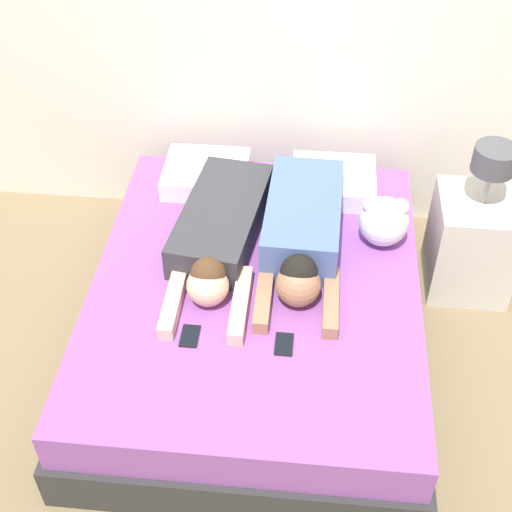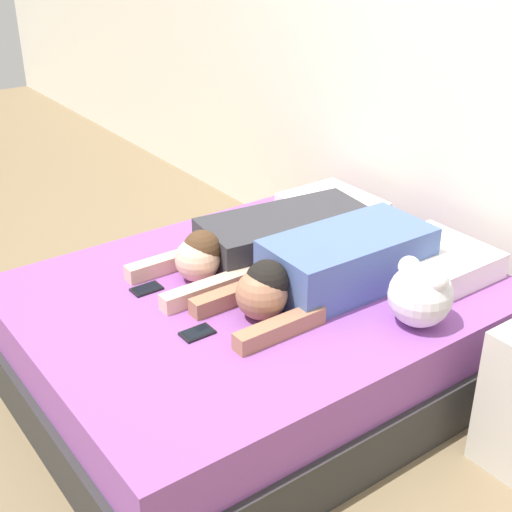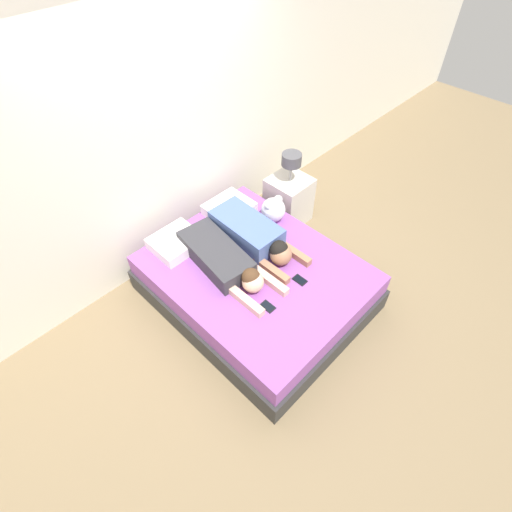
{
  "view_description": "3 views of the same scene",
  "coord_description": "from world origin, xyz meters",
  "px_view_note": "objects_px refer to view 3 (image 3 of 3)",
  "views": [
    {
      "loc": [
        0.24,
        -2.42,
        2.84
      ],
      "look_at": [
        0.0,
        0.0,
        0.61
      ],
      "focal_mm": 50.0,
      "sensor_mm": 36.0,
      "label": 1
    },
    {
      "loc": [
        2.14,
        -1.56,
        1.96
      ],
      "look_at": [
        0.0,
        0.0,
        0.61
      ],
      "focal_mm": 50.0,
      "sensor_mm": 36.0,
      "label": 2
    },
    {
      "loc": [
        -1.75,
        -1.72,
        3.25
      ],
      "look_at": [
        0.0,
        0.0,
        0.61
      ],
      "focal_mm": 28.0,
      "sensor_mm": 36.0,
      "label": 3
    }
  ],
  "objects_px": {
    "bed": "(256,283)",
    "plush_toy": "(273,209)",
    "cell_phone_right": "(300,280)",
    "pillow_head_left": "(176,242)",
    "person_right": "(254,235)",
    "pillow_head_right": "(229,209)",
    "person_left": "(224,261)",
    "cell_phone_left": "(268,307)",
    "nightstand": "(289,198)"
  },
  "relations": [
    {
      "from": "bed",
      "to": "plush_toy",
      "type": "distance_m",
      "value": 0.78
    },
    {
      "from": "pillow_head_right",
      "to": "plush_toy",
      "type": "relative_size",
      "value": 1.72
    },
    {
      "from": "bed",
      "to": "person_left",
      "type": "bearing_deg",
      "value": 135.0
    },
    {
      "from": "person_left",
      "to": "plush_toy",
      "type": "bearing_deg",
      "value": 9.71
    },
    {
      "from": "bed",
      "to": "person_left",
      "type": "height_order",
      "value": "person_left"
    },
    {
      "from": "plush_toy",
      "to": "cell_phone_left",
      "type": "bearing_deg",
      "value": -139.47
    },
    {
      "from": "bed",
      "to": "person_left",
      "type": "relative_size",
      "value": 1.71
    },
    {
      "from": "cell_phone_right",
      "to": "plush_toy",
      "type": "height_order",
      "value": "plush_toy"
    },
    {
      "from": "bed",
      "to": "pillow_head_right",
      "type": "distance_m",
      "value": 0.87
    },
    {
      "from": "bed",
      "to": "nightstand",
      "type": "distance_m",
      "value": 1.26
    },
    {
      "from": "cell_phone_left",
      "to": "nightstand",
      "type": "distance_m",
      "value": 1.68
    },
    {
      "from": "person_left",
      "to": "pillow_head_left",
      "type": "bearing_deg",
      "value": 105.22
    },
    {
      "from": "person_left",
      "to": "nightstand",
      "type": "distance_m",
      "value": 1.39
    },
    {
      "from": "cell_phone_left",
      "to": "plush_toy",
      "type": "bearing_deg",
      "value": 40.53
    },
    {
      "from": "bed",
      "to": "pillow_head_right",
      "type": "bearing_deg",
      "value": 64.67
    },
    {
      "from": "bed",
      "to": "cell_phone_left",
      "type": "xyz_separation_m",
      "value": [
        -0.25,
        -0.39,
        0.24
      ]
    },
    {
      "from": "person_right",
      "to": "cell_phone_right",
      "type": "relative_size",
      "value": 8.28
    },
    {
      "from": "pillow_head_right",
      "to": "person_left",
      "type": "height_order",
      "value": "person_left"
    },
    {
      "from": "person_right",
      "to": "cell_phone_right",
      "type": "bearing_deg",
      "value": -93.93
    },
    {
      "from": "person_right",
      "to": "bed",
      "type": "bearing_deg",
      "value": -131.71
    },
    {
      "from": "bed",
      "to": "person_left",
      "type": "distance_m",
      "value": 0.43
    },
    {
      "from": "cell_phone_right",
      "to": "plush_toy",
      "type": "xyz_separation_m",
      "value": [
        0.44,
        0.74,
        0.13
      ]
    },
    {
      "from": "cell_phone_left",
      "to": "nightstand",
      "type": "relative_size",
      "value": 0.14
    },
    {
      "from": "bed",
      "to": "plush_toy",
      "type": "xyz_separation_m",
      "value": [
        0.6,
        0.34,
        0.37
      ]
    },
    {
      "from": "cell_phone_left",
      "to": "pillow_head_left",
      "type": "bearing_deg",
      "value": 94.85
    },
    {
      "from": "bed",
      "to": "cell_phone_right",
      "type": "relative_size",
      "value": 15.79
    },
    {
      "from": "cell_phone_right",
      "to": "bed",
      "type": "bearing_deg",
      "value": 112.21
    },
    {
      "from": "cell_phone_right",
      "to": "plush_toy",
      "type": "distance_m",
      "value": 0.87
    },
    {
      "from": "pillow_head_left",
      "to": "person_left",
      "type": "relative_size",
      "value": 0.39
    },
    {
      "from": "cell_phone_right",
      "to": "plush_toy",
      "type": "bearing_deg",
      "value": 59.16
    },
    {
      "from": "nightstand",
      "to": "person_right",
      "type": "bearing_deg",
      "value": -159.82
    },
    {
      "from": "pillow_head_right",
      "to": "person_right",
      "type": "bearing_deg",
      "value": -105.92
    },
    {
      "from": "bed",
      "to": "plush_toy",
      "type": "relative_size",
      "value": 7.6
    },
    {
      "from": "pillow_head_right",
      "to": "cell_phone_right",
      "type": "distance_m",
      "value": 1.15
    },
    {
      "from": "pillow_head_left",
      "to": "person_left",
      "type": "height_order",
      "value": "person_left"
    },
    {
      "from": "pillow_head_left",
      "to": "person_right",
      "type": "distance_m",
      "value": 0.75
    },
    {
      "from": "person_right",
      "to": "cell_phone_left",
      "type": "xyz_separation_m",
      "value": [
        -0.46,
        -0.62,
        -0.11
      ]
    },
    {
      "from": "pillow_head_left",
      "to": "cell_phone_right",
      "type": "relative_size",
      "value": 3.58
    },
    {
      "from": "person_left",
      "to": "cell_phone_right",
      "type": "xyz_separation_m",
      "value": [
        0.37,
        -0.6,
        -0.08
      ]
    },
    {
      "from": "bed",
      "to": "person_right",
      "type": "relative_size",
      "value": 1.91
    },
    {
      "from": "bed",
      "to": "nightstand",
      "type": "xyz_separation_m",
      "value": [
        1.12,
        0.57,
        0.09
      ]
    },
    {
      "from": "cell_phone_left",
      "to": "plush_toy",
      "type": "relative_size",
      "value": 0.48
    },
    {
      "from": "pillow_head_right",
      "to": "cell_phone_right",
      "type": "height_order",
      "value": "pillow_head_right"
    },
    {
      "from": "person_left",
      "to": "pillow_head_right",
      "type": "bearing_deg",
      "value": 43.98
    },
    {
      "from": "nightstand",
      "to": "pillow_head_right",
      "type": "bearing_deg",
      "value": 167.29
    },
    {
      "from": "bed",
      "to": "pillow_head_right",
      "type": "height_order",
      "value": "pillow_head_right"
    },
    {
      "from": "pillow_head_right",
      "to": "cell_phone_left",
      "type": "relative_size",
      "value": 3.58
    },
    {
      "from": "person_left",
      "to": "cell_phone_right",
      "type": "bearing_deg",
      "value": -58.62
    },
    {
      "from": "person_left",
      "to": "person_right",
      "type": "height_order",
      "value": "person_right"
    },
    {
      "from": "bed",
      "to": "pillow_head_left",
      "type": "xyz_separation_m",
      "value": [
        -0.35,
        0.74,
        0.29
      ]
    }
  ]
}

